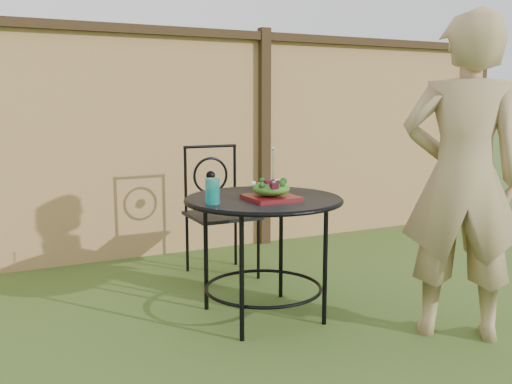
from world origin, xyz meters
TOP-DOWN VIEW (x-y plane):
  - ground at (0.00, 0.00)m, footprint 60.00×60.00m
  - fence at (-0.00, 2.19)m, footprint 8.00×0.12m
  - patio_table at (0.48, 0.54)m, footprint 0.92×0.92m
  - patio_chair at (0.58, 1.48)m, footprint 0.46×0.46m
  - diner at (1.30, -0.16)m, footprint 0.75×0.71m
  - salad_plate at (0.47, 0.44)m, footprint 0.27×0.27m
  - salad at (0.47, 0.44)m, footprint 0.21×0.21m
  - fork at (0.48, 0.44)m, footprint 0.01×0.01m
  - drinking_glass at (0.13, 0.47)m, footprint 0.08×0.08m

SIDE VIEW (x-z plane):
  - ground at x=0.00m, z-range 0.00..0.00m
  - patio_chair at x=0.58m, z-range 0.03..0.98m
  - patio_table at x=0.48m, z-range 0.22..0.95m
  - salad_plate at x=0.47m, z-range 0.72..0.75m
  - salad at x=0.47m, z-range 0.75..0.83m
  - drinking_glass at x=0.13m, z-range 0.72..0.86m
  - diner at x=1.30m, z-range 0.00..1.73m
  - fork at x=0.48m, z-range 0.83..1.01m
  - fence at x=0.00m, z-range 0.00..1.90m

